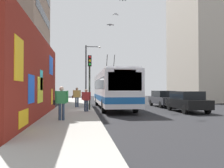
% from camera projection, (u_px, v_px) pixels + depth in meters
% --- Properties ---
extents(ground_plane, '(80.00, 80.00, 0.00)m').
position_uv_depth(ground_plane, '(94.00, 112.00, 18.15)').
color(ground_plane, '#232326').
extents(sidewalk_slab, '(48.00, 3.20, 0.15)m').
position_uv_depth(sidewalk_slab, '(73.00, 111.00, 17.94)').
color(sidewalk_slab, '#9E9B93').
rests_on(sidewalk_slab, ground_plane).
extents(graffiti_wall, '(13.47, 0.32, 4.82)m').
position_uv_depth(graffiti_wall, '(40.00, 78.00, 13.53)').
color(graffiti_wall, maroon).
rests_on(graffiti_wall, ground_plane).
extents(building_far_left, '(12.10, 7.23, 16.67)m').
position_uv_depth(building_far_left, '(13.00, 34.00, 28.59)').
color(building_far_left, gray).
rests_on(building_far_left, ground_plane).
extents(building_far_right, '(10.70, 8.34, 17.17)m').
position_uv_depth(building_far_right, '(207.00, 41.00, 34.06)').
color(building_far_right, '#B2A899').
rests_on(building_far_right, ground_plane).
extents(city_bus, '(12.19, 2.63, 5.01)m').
position_uv_depth(city_bus, '(113.00, 88.00, 21.16)').
color(city_bus, silver).
rests_on(city_bus, ground_plane).
extents(parked_car_black, '(4.37, 1.90, 1.58)m').
position_uv_depth(parked_car_black, '(187.00, 101.00, 17.99)').
color(parked_car_black, black).
rests_on(parked_car_black, ground_plane).
extents(parked_car_dark_gray, '(4.59, 1.77, 1.58)m').
position_uv_depth(parked_car_dark_gray, '(163.00, 98.00, 23.19)').
color(parked_car_dark_gray, '#38383D').
rests_on(parked_car_dark_gray, ground_plane).
extents(pedestrian_midblock, '(0.23, 0.76, 1.72)m').
position_uv_depth(pedestrian_midblock, '(77.00, 96.00, 20.94)').
color(pedestrian_midblock, '#2D3F59').
rests_on(pedestrian_midblock, sidewalk_slab).
extents(pedestrian_near_wall, '(0.23, 0.77, 1.74)m').
position_uv_depth(pedestrian_near_wall, '(61.00, 100.00, 12.19)').
color(pedestrian_near_wall, '#2D3F59').
rests_on(pedestrian_near_wall, sidewalk_slab).
extents(pedestrian_at_curb, '(0.22, 0.65, 1.59)m').
position_uv_depth(pedestrian_at_curb, '(86.00, 98.00, 16.96)').
color(pedestrian_at_curb, '#2D3F59').
rests_on(pedestrian_at_curb, sidewalk_slab).
extents(traffic_light, '(0.49, 0.28, 4.21)m').
position_uv_depth(traffic_light, '(90.00, 73.00, 18.23)').
color(traffic_light, '#2D382D').
rests_on(traffic_light, sidewalk_slab).
extents(street_lamp, '(0.44, 1.84, 6.72)m').
position_uv_depth(street_lamp, '(88.00, 70.00, 27.72)').
color(street_lamp, '#4C4C51').
rests_on(street_lamp, sidewalk_slab).
extents(flying_pigeons, '(4.68, 1.79, 3.43)m').
position_uv_depth(flying_pigeons, '(119.00, 5.00, 19.15)').
color(flying_pigeons, '#47474C').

